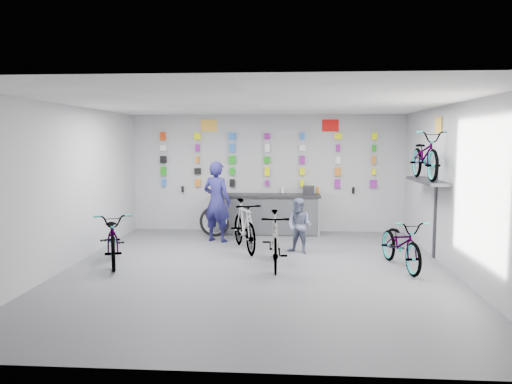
# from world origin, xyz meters

# --- Properties ---
(floor) EXTENTS (8.00, 8.00, 0.00)m
(floor) POSITION_xyz_m (0.00, 0.00, 0.00)
(floor) COLOR #525257
(floor) RESTS_ON ground
(ceiling) EXTENTS (8.00, 8.00, 0.00)m
(ceiling) POSITION_xyz_m (0.00, 0.00, 3.00)
(ceiling) COLOR white
(ceiling) RESTS_ON wall_back
(wall_back) EXTENTS (7.00, 0.00, 7.00)m
(wall_back) POSITION_xyz_m (0.00, 4.00, 1.50)
(wall_back) COLOR #B0B0B2
(wall_back) RESTS_ON floor
(wall_front) EXTENTS (7.00, 0.00, 7.00)m
(wall_front) POSITION_xyz_m (0.00, -4.00, 1.50)
(wall_front) COLOR #B0B0B2
(wall_front) RESTS_ON floor
(wall_left) EXTENTS (0.00, 8.00, 8.00)m
(wall_left) POSITION_xyz_m (-3.50, 0.00, 1.50)
(wall_left) COLOR #B0B0B2
(wall_left) RESTS_ON floor
(wall_right) EXTENTS (0.00, 8.00, 8.00)m
(wall_right) POSITION_xyz_m (3.50, 0.00, 1.50)
(wall_right) COLOR #B0B0B2
(wall_right) RESTS_ON floor
(counter) EXTENTS (2.70, 0.66, 1.00)m
(counter) POSITION_xyz_m (0.00, 3.54, 0.49)
(counter) COLOR black
(counter) RESTS_ON floor
(merch_wall) EXTENTS (5.57, 0.08, 1.56)m
(merch_wall) POSITION_xyz_m (-0.08, 3.93, 1.79)
(merch_wall) COLOR blue
(merch_wall) RESTS_ON wall_back
(wall_bracket) EXTENTS (0.39, 1.90, 2.00)m
(wall_bracket) POSITION_xyz_m (3.33, 1.20, 1.46)
(wall_bracket) COLOR #333338
(wall_bracket) RESTS_ON wall_right
(sign_left) EXTENTS (0.42, 0.02, 0.30)m
(sign_left) POSITION_xyz_m (-1.50, 3.98, 2.72)
(sign_left) COLOR yellow
(sign_left) RESTS_ON wall_back
(sign_right) EXTENTS (0.42, 0.02, 0.30)m
(sign_right) POSITION_xyz_m (1.60, 3.98, 2.72)
(sign_right) COLOR red
(sign_right) RESTS_ON wall_back
(sign_side) EXTENTS (0.02, 0.40, 0.30)m
(sign_side) POSITION_xyz_m (3.48, 1.20, 2.65)
(sign_side) COLOR yellow
(sign_side) RESTS_ON wall_right
(bike_left) EXTENTS (1.32, 2.05, 1.02)m
(bike_left) POSITION_xyz_m (-2.77, 0.34, 0.51)
(bike_left) COLOR gray
(bike_left) RESTS_ON floor
(bike_center) EXTENTS (0.58, 1.76, 1.05)m
(bike_center) POSITION_xyz_m (0.33, 0.22, 0.52)
(bike_center) COLOR gray
(bike_center) RESTS_ON floor
(bike_right) EXTENTS (0.92, 1.85, 0.93)m
(bike_right) POSITION_xyz_m (2.65, 0.36, 0.46)
(bike_right) COLOR gray
(bike_right) RESTS_ON floor
(bike_service) EXTENTS (1.07, 1.87, 1.08)m
(bike_service) POSITION_xyz_m (-0.37, 1.61, 0.54)
(bike_service) COLOR gray
(bike_service) RESTS_ON floor
(bike_wall) EXTENTS (0.63, 1.80, 0.95)m
(bike_wall) POSITION_xyz_m (3.25, 1.20, 2.05)
(bike_wall) COLOR gray
(bike_wall) RESTS_ON wall_bracket
(clerk) EXTENTS (0.80, 0.67, 1.87)m
(clerk) POSITION_xyz_m (-1.10, 2.53, 0.94)
(clerk) COLOR navy
(clerk) RESTS_ON floor
(customer) EXTENTS (0.70, 0.65, 1.15)m
(customer) POSITION_xyz_m (0.80, 1.45, 0.58)
(customer) COLOR slate
(customer) RESTS_ON floor
(spare_wheel) EXTENTS (0.79, 0.45, 0.75)m
(spare_wheel) POSITION_xyz_m (-1.25, 3.17, 0.37)
(spare_wheel) COLOR black
(spare_wheel) RESTS_ON floor
(register) EXTENTS (0.29, 0.31, 0.22)m
(register) POSITION_xyz_m (1.05, 3.55, 1.11)
(register) COLOR black
(register) RESTS_ON counter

